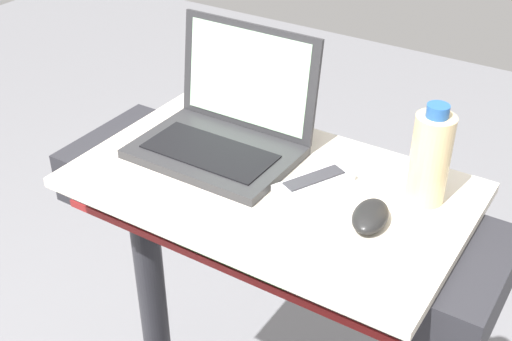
{
  "coord_description": "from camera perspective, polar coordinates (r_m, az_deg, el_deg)",
  "views": [
    {
      "loc": [
        0.54,
        -0.2,
        1.77
      ],
      "look_at": [
        0.0,
        0.65,
        1.12
      ],
      "focal_mm": 46.8,
      "sensor_mm": 36.0,
      "label": 1
    }
  ],
  "objects": [
    {
      "name": "tv_remote",
      "position": [
        1.24,
        4.97,
        -1.04
      ],
      "size": [
        0.11,
        0.16,
        0.02
      ],
      "color": "silver",
      "rests_on": "desk_board"
    },
    {
      "name": "water_bottle",
      "position": [
        1.2,
        14.66,
        1.08
      ],
      "size": [
        0.07,
        0.07,
        0.19
      ],
      "color": "beige",
      "rests_on": "desk_board"
    },
    {
      "name": "desk_board",
      "position": [
        1.27,
        1.21,
        -1.26
      ],
      "size": [
        0.74,
        0.45,
        0.02
      ],
      "primitive_type": "cube",
      "color": "beige",
      "rests_on": "treadmill_base"
    },
    {
      "name": "computer_mouse",
      "position": [
        1.16,
        9.75,
        -3.86
      ],
      "size": [
        0.08,
        0.11,
        0.03
      ],
      "primitive_type": "ellipsoid",
      "rotation": [
        0.0,
        0.0,
        0.16
      ],
      "color": "black",
      "rests_on": "desk_board"
    },
    {
      "name": "laptop",
      "position": [
        1.34,
        -2.62,
        3.74
      ],
      "size": [
        0.32,
        0.25,
        0.23
      ],
      "rotation": [
        0.0,
        0.0,
        0.05
      ],
      "color": "#2D2D30",
      "rests_on": "desk_board"
    }
  ]
}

